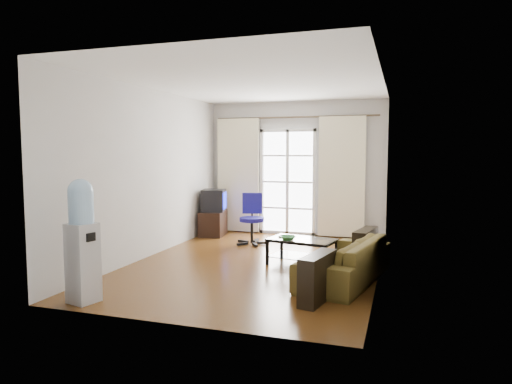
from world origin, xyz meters
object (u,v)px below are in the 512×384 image
Objects in this scene: water_cooler at (82,238)px; tv_stand at (213,223)px; sofa at (345,260)px; crt_tv at (213,200)px; coffee_table at (302,248)px; task_chair at (252,229)px.

tv_stand is at bearing 106.81° from water_cooler.
sofa is 2.94× the size of tv_stand.
sofa is 3.86m from crt_tv.
coffee_table is 1.14× the size of task_chair.
crt_tv is (0.00, -0.00, 0.47)m from tv_stand.
water_cooler reaches higher than coffee_table.
coffee_table is 1.88× the size of crt_tv.
coffee_table is at bearing -120.86° from sofa.
tv_stand reaches higher than coffee_table.
crt_tv is (-2.94, 2.47, 0.44)m from sofa.
task_chair is at bearing 91.55° from water_cooler.
sofa is 1.88× the size of coffee_table.
coffee_table is 2.87m from tv_stand.
water_cooler reaches higher than crt_tv.
sofa is 2.70m from task_chair.
crt_tv is 0.41× the size of water_cooler.
coffee_table is at bearing -52.14° from crt_tv.
tv_stand is at bearing -118.39° from sofa.
water_cooler reaches higher than task_chair.
crt_tv is 4.25m from water_cooler.
sofa is 3.52× the size of crt_tv.
water_cooler is at bearing -45.01° from sofa.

